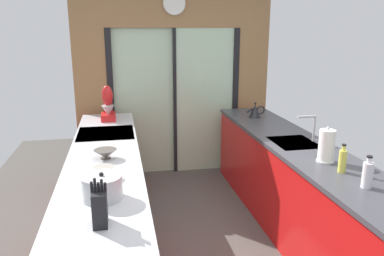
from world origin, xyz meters
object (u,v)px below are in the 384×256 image
knife_block (100,207)px  stock_pot (102,187)px  paper_towel_roll (326,146)px  soap_bottle_near (368,174)px  stand_mixer (108,107)px  mixing_bowl_far (106,154)px  soap_bottle_far (343,160)px  oven_range (108,174)px  kettle (255,111)px  mixing_bowl_mid (104,172)px

knife_block → stock_pot: (0.00, 0.34, -0.03)m
paper_towel_roll → knife_block: bearing=-158.3°
soap_bottle_near → stock_pot: bearing=174.4°
stand_mixer → mixing_bowl_far: bearing=-90.0°
stand_mixer → soap_bottle_far: 2.76m
mixing_bowl_far → oven_range: bearing=91.3°
oven_range → stock_pot: 1.72m
stand_mixer → kettle: size_ratio=1.78×
oven_range → mixing_bowl_mid: (0.02, -1.27, 0.51)m
mixing_bowl_far → paper_towel_roll: bearing=-13.5°
paper_towel_roll → oven_range: bearing=144.8°
oven_range → mixing_bowl_far: mixing_bowl_far is taller
stand_mixer → kettle: 1.80m
mixing_bowl_mid → kettle: size_ratio=0.65×
stand_mixer → soap_bottle_far: size_ratio=1.87×
knife_block → soap_bottle_far: 1.84m
mixing_bowl_far → knife_block: bearing=-90.0°
stand_mixer → stock_pot: (-0.00, -2.23, -0.08)m
knife_block → soap_bottle_far: size_ratio=1.24×
stand_mixer → soap_bottle_near: size_ratio=1.81×
mixing_bowl_mid → paper_towel_roll: bearing=0.1°
oven_range → soap_bottle_near: soap_bottle_near is taller
mixing_bowl_far → stock_pot: 0.79m
knife_block → soap_bottle_far: (1.78, 0.47, -0.01)m
mixing_bowl_mid → stock_pot: bearing=-90.0°
stock_pot → kettle: bearing=48.6°
soap_bottle_near → soap_bottle_far: 0.30m
kettle → paper_towel_roll: 1.66m
mixing_bowl_mid → paper_towel_roll: 1.78m
oven_range → mixing_bowl_far: bearing=-88.7°
oven_range → paper_towel_roll: 2.28m
stand_mixer → stock_pot: size_ratio=1.59×
kettle → paper_towel_roll: bearing=-90.1°
stock_pot → paper_towel_roll: 1.82m
knife_block → soap_bottle_near: knife_block is taller
soap_bottle_far → stand_mixer: bearing=130.2°
mixing_bowl_mid → knife_block: knife_block is taller
stock_pot → kettle: (1.78, 2.02, 0.00)m
knife_block → kettle: bearing=53.0°
paper_towel_roll → soap_bottle_near: bearing=-90.0°
mixing_bowl_far → kettle: 2.17m
oven_range → soap_bottle_far: size_ratio=4.11×
mixing_bowl_mid → kettle: kettle is taller
mixing_bowl_mid → soap_bottle_far: size_ratio=0.68×
knife_block → stock_pot: knife_block is taller
oven_range → stand_mixer: 0.87m
knife_block → paper_towel_roll: bearing=21.7°
stand_mixer → soap_bottle_near: 2.99m
knife_block → kettle: size_ratio=1.18×
knife_block → paper_towel_roll: 1.92m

